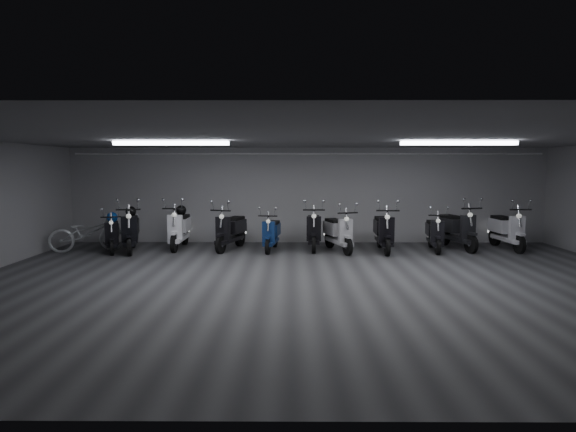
{
  "coord_description": "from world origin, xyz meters",
  "views": [
    {
      "loc": [
        -0.5,
        -8.99,
        2.26
      ],
      "look_at": [
        -0.57,
        2.5,
        1.05
      ],
      "focal_mm": 29.59,
      "sensor_mm": 36.0,
      "label": 1
    }
  ],
  "objects_px": {
    "helmet_2": "(131,211)",
    "bicycle": "(87,229)",
    "scooter_5": "(314,224)",
    "scooter_3": "(231,224)",
    "scooter_0": "(112,229)",
    "scooter_7": "(384,225)",
    "scooter_9": "(457,223)",
    "scooter_8": "(435,228)",
    "scooter_6": "(338,226)",
    "helmet_1": "(181,210)",
    "scooter_4": "(271,228)",
    "scooter_2": "(179,223)",
    "scooter_10": "(507,224)",
    "helmet_0": "(112,217)",
    "scooter_1": "(131,224)"
  },
  "relations": [
    {
      "from": "scooter_7",
      "to": "helmet_1",
      "type": "bearing_deg",
      "value": 174.96
    },
    {
      "from": "scooter_8",
      "to": "bicycle",
      "type": "height_order",
      "value": "scooter_8"
    },
    {
      "from": "scooter_5",
      "to": "scooter_7",
      "type": "relative_size",
      "value": 0.98
    },
    {
      "from": "scooter_6",
      "to": "helmet_0",
      "type": "xyz_separation_m",
      "value": [
        -6.04,
        0.12,
        0.22
      ]
    },
    {
      "from": "scooter_3",
      "to": "helmet_0",
      "type": "relative_size",
      "value": 6.62
    },
    {
      "from": "scooter_4",
      "to": "scooter_8",
      "type": "bearing_deg",
      "value": 7.32
    },
    {
      "from": "scooter_2",
      "to": "scooter_4",
      "type": "bearing_deg",
      "value": -7.52
    },
    {
      "from": "scooter_10",
      "to": "scooter_5",
      "type": "bearing_deg",
      "value": 175.79
    },
    {
      "from": "scooter_5",
      "to": "scooter_8",
      "type": "height_order",
      "value": "scooter_5"
    },
    {
      "from": "scooter_1",
      "to": "scooter_5",
      "type": "bearing_deg",
      "value": -10.39
    },
    {
      "from": "scooter_4",
      "to": "scooter_7",
      "type": "height_order",
      "value": "scooter_7"
    },
    {
      "from": "scooter_1",
      "to": "scooter_5",
      "type": "distance_m",
      "value": 4.87
    },
    {
      "from": "scooter_4",
      "to": "scooter_10",
      "type": "distance_m",
      "value": 6.4
    },
    {
      "from": "helmet_1",
      "to": "scooter_7",
      "type": "bearing_deg",
      "value": -7.4
    },
    {
      "from": "bicycle",
      "to": "helmet_2",
      "type": "bearing_deg",
      "value": -97.23
    },
    {
      "from": "scooter_3",
      "to": "scooter_7",
      "type": "bearing_deg",
      "value": 13.99
    },
    {
      "from": "scooter_5",
      "to": "scooter_3",
      "type": "bearing_deg",
      "value": -175.0
    },
    {
      "from": "scooter_5",
      "to": "helmet_0",
      "type": "height_order",
      "value": "scooter_5"
    },
    {
      "from": "scooter_6",
      "to": "scooter_0",
      "type": "bearing_deg",
      "value": 163.42
    },
    {
      "from": "scooter_3",
      "to": "helmet_0",
      "type": "height_order",
      "value": "scooter_3"
    },
    {
      "from": "scooter_3",
      "to": "bicycle",
      "type": "distance_m",
      "value": 3.79
    },
    {
      "from": "scooter_3",
      "to": "helmet_2",
      "type": "bearing_deg",
      "value": -162.23
    },
    {
      "from": "scooter_0",
      "to": "scooter_3",
      "type": "height_order",
      "value": "scooter_3"
    },
    {
      "from": "scooter_3",
      "to": "scooter_8",
      "type": "relative_size",
      "value": 1.11
    },
    {
      "from": "helmet_2",
      "to": "bicycle",
      "type": "bearing_deg",
      "value": -166.91
    },
    {
      "from": "scooter_6",
      "to": "bicycle",
      "type": "bearing_deg",
      "value": 162.89
    },
    {
      "from": "scooter_7",
      "to": "scooter_10",
      "type": "xyz_separation_m",
      "value": [
        3.42,
        0.35,
        -0.0
      ]
    },
    {
      "from": "scooter_1",
      "to": "scooter_3",
      "type": "relative_size",
      "value": 1.05
    },
    {
      "from": "scooter_6",
      "to": "scooter_8",
      "type": "xyz_separation_m",
      "value": [
        2.58,
        0.09,
        -0.04
      ]
    },
    {
      "from": "scooter_6",
      "to": "scooter_9",
      "type": "relative_size",
      "value": 0.92
    },
    {
      "from": "scooter_3",
      "to": "scooter_5",
      "type": "bearing_deg",
      "value": 20.14
    },
    {
      "from": "bicycle",
      "to": "scooter_1",
      "type": "bearing_deg",
      "value": -110.66
    },
    {
      "from": "bicycle",
      "to": "scooter_2",
      "type": "bearing_deg",
      "value": -98.87
    },
    {
      "from": "scooter_2",
      "to": "bicycle",
      "type": "distance_m",
      "value": 2.4
    },
    {
      "from": "scooter_10",
      "to": "helmet_0",
      "type": "xyz_separation_m",
      "value": [
        -10.66,
        -0.22,
        0.19
      ]
    },
    {
      "from": "scooter_7",
      "to": "scooter_9",
      "type": "distance_m",
      "value": 2.1
    },
    {
      "from": "scooter_2",
      "to": "scooter_6",
      "type": "distance_m",
      "value": 4.34
    },
    {
      "from": "scooter_6",
      "to": "helmet_1",
      "type": "xyz_separation_m",
      "value": [
        -4.32,
        0.7,
        0.36
      ]
    },
    {
      "from": "scooter_2",
      "to": "scooter_8",
      "type": "distance_m",
      "value": 6.91
    },
    {
      "from": "scooter_0",
      "to": "scooter_4",
      "type": "distance_m",
      "value": 4.2
    },
    {
      "from": "helmet_1",
      "to": "helmet_2",
      "type": "height_order",
      "value": "helmet_2"
    },
    {
      "from": "scooter_0",
      "to": "helmet_2",
      "type": "relative_size",
      "value": 5.78
    },
    {
      "from": "scooter_1",
      "to": "scooter_0",
      "type": "bearing_deg",
      "value": 170.42
    },
    {
      "from": "scooter_0",
      "to": "scooter_8",
      "type": "xyz_separation_m",
      "value": [
        8.55,
        0.18,
        0.02
      ]
    },
    {
      "from": "scooter_1",
      "to": "scooter_2",
      "type": "bearing_deg",
      "value": 7.38
    },
    {
      "from": "scooter_1",
      "to": "helmet_0",
      "type": "distance_m",
      "value": 0.6
    },
    {
      "from": "scooter_4",
      "to": "scooter_6",
      "type": "distance_m",
      "value": 1.78
    },
    {
      "from": "scooter_0",
      "to": "scooter_8",
      "type": "relative_size",
      "value": 0.97
    },
    {
      "from": "scooter_8",
      "to": "scooter_9",
      "type": "height_order",
      "value": "scooter_9"
    },
    {
      "from": "scooter_3",
      "to": "helmet_0",
      "type": "xyz_separation_m",
      "value": [
        -3.15,
        -0.11,
        0.2
      ]
    }
  ]
}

